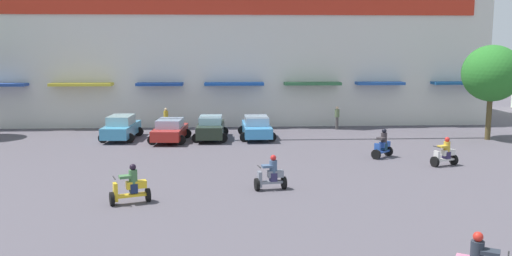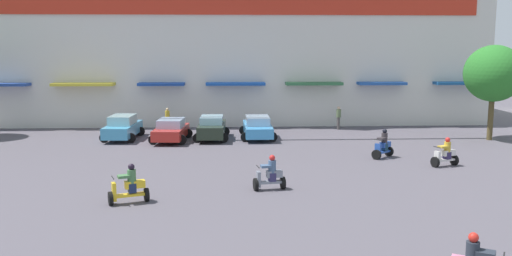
{
  "view_description": "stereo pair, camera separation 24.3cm",
  "coord_description": "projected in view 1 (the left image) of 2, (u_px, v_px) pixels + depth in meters",
  "views": [
    {
      "loc": [
        -0.51,
        -9.24,
        5.89
      ],
      "look_at": [
        0.98,
        17.44,
        1.82
      ],
      "focal_mm": 37.66,
      "sensor_mm": 36.0,
      "label": 1
    },
    {
      "loc": [
        -0.27,
        -9.25,
        5.89
      ],
      "look_at": [
        0.98,
        17.44,
        1.82
      ],
      "focal_mm": 37.66,
      "sensor_mm": 36.0,
      "label": 2
    }
  ],
  "objects": [
    {
      "name": "ground_plane",
      "position": [
        239.0,
        186.0,
        22.86
      ],
      "size": [
        128.0,
        128.0,
        0.0
      ],
      "primitive_type": "plane",
      "color": "#524D55"
    },
    {
      "name": "colonial_building",
      "position": [
        232.0,
        14.0,
        44.62
      ],
      "size": [
        38.44,
        17.43,
        19.18
      ],
      "color": "silver",
      "rests_on": "ground"
    },
    {
      "name": "plaza_tree_1",
      "position": [
        492.0,
        74.0,
        33.68
      ],
      "size": [
        3.58,
        3.86,
        6.0
      ],
      "color": "brown",
      "rests_on": "ground"
    },
    {
      "name": "parked_car_0",
      "position": [
        121.0,
        127.0,
        34.26
      ],
      "size": [
        2.4,
        4.29,
        1.54
      ],
      "color": "#4295C0",
      "rests_on": "ground"
    },
    {
      "name": "parked_car_1",
      "position": [
        170.0,
        130.0,
        33.51
      ],
      "size": [
        2.52,
        4.09,
        1.41
      ],
      "color": "#B62822",
      "rests_on": "ground"
    },
    {
      "name": "parked_car_2",
      "position": [
        211.0,
        128.0,
        34.29
      ],
      "size": [
        2.29,
        4.18,
        1.49
      ],
      "color": "#222D21",
      "rests_on": "ground"
    },
    {
      "name": "parked_car_3",
      "position": [
        256.0,
        127.0,
        34.75
      ],
      "size": [
        2.36,
        4.52,
        1.42
      ],
      "color": "#3D90CE",
      "rests_on": "ground"
    },
    {
      "name": "scooter_rider_5",
      "position": [
        131.0,
        187.0,
        20.23
      ],
      "size": [
        1.58,
        1.0,
        1.52
      ],
      "color": "black",
      "rests_on": "ground"
    },
    {
      "name": "scooter_rider_6",
      "position": [
        271.0,
        175.0,
        22.2
      ],
      "size": [
        1.37,
        0.74,
        1.47
      ],
      "color": "black",
      "rests_on": "ground"
    },
    {
      "name": "scooter_rider_8",
      "position": [
        445.0,
        154.0,
        26.66
      ],
      "size": [
        1.46,
        0.97,
        1.45
      ],
      "color": "black",
      "rests_on": "ground"
    },
    {
      "name": "scooter_rider_9",
      "position": [
        383.0,
        146.0,
        28.65
      ],
      "size": [
        1.38,
        1.34,
        1.56
      ],
      "color": "black",
      "rests_on": "ground"
    },
    {
      "name": "pedestrian_0",
      "position": [
        337.0,
        116.0,
        38.37
      ],
      "size": [
        0.48,
        0.48,
        1.67
      ],
      "color": "#484443",
      "rests_on": "ground"
    },
    {
      "name": "pedestrian_1",
      "position": [
        166.0,
        118.0,
        37.62
      ],
      "size": [
        0.38,
        0.38,
        1.63
      ],
      "color": "#4C4F36",
      "rests_on": "ground"
    }
  ]
}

